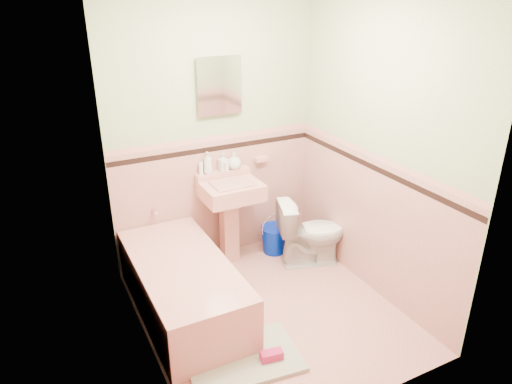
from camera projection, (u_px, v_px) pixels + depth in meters
name	position (u px, v px, depth m)	size (l,w,h in m)	color
floor	(270.00, 312.00, 3.96)	(2.20, 2.20, 0.00)	#D3938A
wall_back	(214.00, 135.00, 4.37)	(2.50, 2.50, 0.00)	beige
wall_front	(369.00, 238.00, 2.57)	(2.50, 2.50, 0.00)	beige
wall_left	(136.00, 198.00, 3.05)	(2.50, 2.50, 0.00)	beige
wall_right	(378.00, 153.00, 3.88)	(2.50, 2.50, 0.00)	beige
wainscot_back	(217.00, 199.00, 4.61)	(2.00, 2.00, 0.00)	#D6988F
wainscot_front	(357.00, 332.00, 2.84)	(2.00, 2.00, 0.00)	#D6988F
wainscot_left	(147.00, 282.00, 3.31)	(2.20, 2.20, 0.00)	#D6988F
wainscot_right	(369.00, 224.00, 4.14)	(2.20, 2.20, 0.00)	#D6988F
accent_back	(215.00, 149.00, 4.40)	(2.00, 2.00, 0.00)	black
accent_front	(365.00, 257.00, 2.63)	(2.00, 2.00, 0.00)	black
accent_left	(141.00, 216.00, 3.11)	(2.20, 2.20, 0.00)	black
accent_right	(375.00, 168.00, 3.93)	(2.20, 2.20, 0.00)	black
cap_back	(215.00, 138.00, 4.36)	(2.00, 2.00, 0.00)	#D38A87
cap_front	(366.00, 241.00, 2.59)	(2.00, 2.00, 0.00)	#D38A87
cap_left	(139.00, 202.00, 3.07)	(2.20, 2.20, 0.00)	#D38A87
cap_right	(376.00, 157.00, 3.89)	(2.20, 2.20, 0.00)	#D38A87
bathtub	(183.00, 289.00, 3.88)	(0.70, 1.50, 0.45)	tan
tub_faucet	(155.00, 211.00, 4.31)	(0.04, 0.04, 0.12)	silver
sink	(232.00, 224.00, 4.52)	(0.54, 0.48, 0.85)	tan
sink_faucet	(224.00, 168.00, 4.42)	(0.02, 0.02, 0.10)	silver
medicine_cabinet	(219.00, 86.00, 4.18)	(0.39, 0.04, 0.49)	white
soap_dish	(261.00, 159.00, 4.65)	(0.13, 0.08, 0.04)	tan
soap_bottle_left	(208.00, 163.00, 4.37)	(0.08, 0.08, 0.21)	#B2B2B2
soap_bottle_mid	(223.00, 162.00, 4.44)	(0.08, 0.08, 0.17)	#B2B2B2
soap_bottle_right	(234.00, 161.00, 4.49)	(0.13, 0.13, 0.17)	#B2B2B2
tube	(201.00, 169.00, 4.36)	(0.04, 0.04, 0.12)	white
toilet	(311.00, 232.00, 4.56)	(0.37, 0.64, 0.66)	white
bucket	(274.00, 239.00, 4.82)	(0.28, 0.28, 0.28)	#001FB9
bath_mat	(243.00, 358.00, 3.44)	(0.81, 0.54, 0.03)	#95A085
shoe	(272.00, 355.00, 3.40)	(0.16, 0.08, 0.06)	#BF1E59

